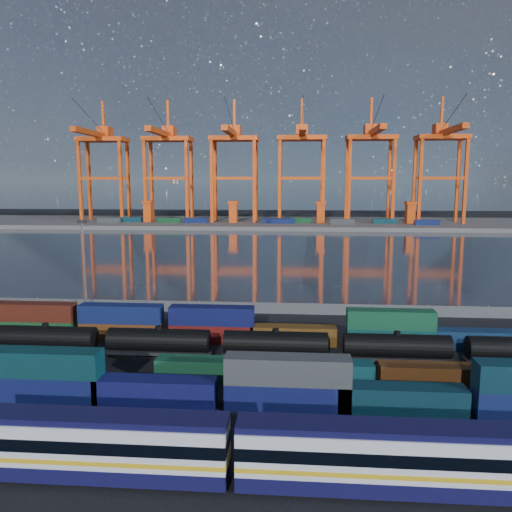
{
  "coord_description": "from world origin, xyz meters",
  "views": [
    {
      "loc": [
        6.83,
        -57.72,
        23.21
      ],
      "look_at": [
        0.0,
        30.0,
        10.0
      ],
      "focal_mm": 35.0,
      "sensor_mm": 36.0,
      "label": 1
    }
  ],
  "objects": [
    {
      "name": "container_row_south",
      "position": [
        1.84,
        -9.03,
        2.14
      ],
      "size": [
        140.48,
        2.62,
        5.58
      ],
      "color": "#444749",
      "rests_on": "ground"
    },
    {
      "name": "straddle_carriers",
      "position": [
        -2.5,
        200.0,
        7.82
      ],
      "size": [
        140.0,
        7.0,
        11.1
      ],
      "color": "#EA4910",
      "rests_on": "far_quay"
    },
    {
      "name": "container_row_mid",
      "position": [
        12.85,
        -2.55,
        1.36
      ],
      "size": [
        116.44,
        2.56,
        2.72
      ],
      "color": "#0F284F",
      "rests_on": "ground"
    },
    {
      "name": "yard_light_mast",
      "position": [
        -30.0,
        26.0,
        9.3
      ],
      "size": [
        1.6,
        0.4,
        16.6
      ],
      "color": "slate",
      "rests_on": "ground"
    },
    {
      "name": "container_row_north",
      "position": [
        -6.49,
        11.69,
        2.03
      ],
      "size": [
        142.22,
        2.49,
        5.3
      ],
      "color": "navy",
      "rests_on": "ground"
    },
    {
      "name": "ground",
      "position": [
        0.0,
        0.0,
        0.0
      ],
      "size": [
        700.0,
        700.0,
        0.0
      ],
      "primitive_type": "plane",
      "color": "black",
      "rests_on": "ground"
    },
    {
      "name": "tanker_string",
      "position": [
        -18.73,
        4.81,
        2.15
      ],
      "size": [
        122.47,
        3.0,
        4.3
      ],
      "color": "black",
      "rests_on": "ground"
    },
    {
      "name": "distant_mountains",
      "position": [
        63.02,
        1600.0,
        220.29
      ],
      "size": [
        2470.0,
        1100.0,
        520.0
      ],
      "color": "#1E2630",
      "rests_on": "ground"
    },
    {
      "name": "quay_containers",
      "position": [
        -11.0,
        195.46,
        3.3
      ],
      "size": [
        172.58,
        10.99,
        2.6
      ],
      "color": "navy",
      "rests_on": "far_quay"
    },
    {
      "name": "passenger_train",
      "position": [
        15.27,
        -22.49,
        2.7
      ],
      "size": [
        77.36,
        3.13,
        5.37
      ],
      "color": "silver",
      "rests_on": "ground"
    },
    {
      "name": "harbor_water",
      "position": [
        0.0,
        105.0,
        0.01
      ],
      "size": [
        700.0,
        700.0,
        0.0
      ],
      "primitive_type": "plane",
      "color": "#272E39",
      "rests_on": "ground"
    },
    {
      "name": "waterfront_fence",
      "position": [
        -0.0,
        28.0,
        1.0
      ],
      "size": [
        160.12,
        0.12,
        2.2
      ],
      "color": "#595B5E",
      "rests_on": "ground"
    },
    {
      "name": "far_quay",
      "position": [
        0.0,
        210.0,
        1.0
      ],
      "size": [
        700.0,
        70.0,
        2.0
      ],
      "primitive_type": "cube",
      "color": "#514F4C",
      "rests_on": "ground"
    },
    {
      "name": "gantry_cranes",
      "position": [
        -7.5,
        203.27,
        39.87
      ],
      "size": [
        200.02,
        48.03,
        65.04
      ],
      "color": "#EA4910",
      "rests_on": "ground"
    }
  ]
}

